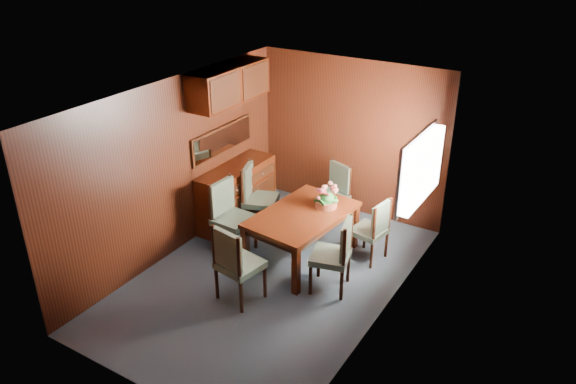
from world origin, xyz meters
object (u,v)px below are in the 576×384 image
Objects in this scene: dining_table at (302,220)px; chair_head at (235,261)px; sideboard at (237,194)px; chair_left_near at (229,212)px; chair_right_near at (337,251)px; flower_centerpiece at (326,197)px.

dining_table is 1.24m from chair_head.
chair_head is at bearing -54.45° from sideboard.
dining_table is 1.03m from chair_left_near.
dining_table is at bearing -16.46° from sideboard.
flower_centerpiece is (-0.52, 0.70, 0.31)m from chair_right_near.
chair_right_near is 0.97× the size of chair_head.
chair_head is 3.23× the size of flower_centerpiece.
chair_left_near reaches higher than dining_table.
chair_head is at bearing 42.63° from chair_left_near.
dining_table is at bearing -119.70° from flower_centerpiece.
chair_head is at bearing -104.10° from flower_centerpiece.
flower_centerpiece is (0.39, 1.54, 0.29)m from chair_head.
chair_right_near is at bearing -53.38° from flower_centerpiece.
chair_head reaches higher than chair_right_near.
sideboard is at bearing 169.24° from dining_table.
chair_head is (1.16, -1.62, 0.12)m from sideboard.
dining_table is 0.44m from flower_centerpiece.
chair_left_near is (0.38, -0.71, 0.12)m from sideboard.
chair_right_near is at bearing 89.63° from chair_left_near.
flower_centerpiece is (1.55, -0.08, 0.40)m from sideboard.
sideboard is 2.00m from chair_head.
chair_right_near is 1.23m from chair_head.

